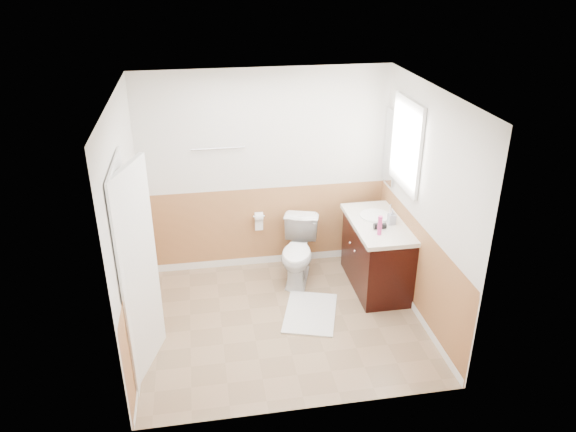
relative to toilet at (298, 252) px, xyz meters
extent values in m
plane|color=#8C7051|center=(-0.33, -0.83, -0.38)|extent=(3.00, 3.00, 0.00)
plane|color=white|center=(-0.33, -0.83, 2.12)|extent=(3.00, 3.00, 0.00)
plane|color=silver|center=(-0.33, 0.47, 0.87)|extent=(3.00, 0.00, 3.00)
plane|color=silver|center=(-0.33, -2.13, 0.87)|extent=(3.00, 0.00, 3.00)
plane|color=silver|center=(-1.83, -0.83, 0.87)|extent=(0.00, 3.00, 3.00)
plane|color=silver|center=(1.17, -0.83, 0.87)|extent=(0.00, 3.00, 3.00)
plane|color=#BB7F4A|center=(-0.33, 0.46, 0.12)|extent=(3.00, 0.00, 3.00)
plane|color=#BB7F4A|center=(-0.33, -2.12, 0.12)|extent=(3.00, 0.00, 3.00)
plane|color=#BB7F4A|center=(-1.81, -0.83, 0.12)|extent=(0.00, 2.60, 2.60)
plane|color=#BB7F4A|center=(1.16, -0.83, 0.12)|extent=(0.00, 2.60, 2.60)
imported|color=white|center=(0.00, 0.00, 0.00)|extent=(0.62, 0.83, 0.76)
cube|color=white|center=(0.00, -0.75, -0.37)|extent=(0.76, 0.93, 0.02)
cube|color=black|center=(0.89, -0.29, 0.02)|extent=(0.55, 1.10, 0.80)
sphere|color=#BBBCC2|center=(0.59, -0.39, 0.17)|extent=(0.03, 0.03, 0.03)
sphere|color=#B7B8BE|center=(0.59, -0.19, 0.17)|extent=(0.03, 0.03, 0.03)
cube|color=silver|center=(0.88, -0.29, 0.45)|extent=(0.60, 1.15, 0.05)
cylinder|color=white|center=(0.89, -0.14, 0.48)|extent=(0.36, 0.36, 0.02)
cylinder|color=silver|center=(1.07, -0.14, 0.54)|extent=(0.02, 0.02, 0.14)
cylinder|color=#D83887|center=(0.79, -0.59, 0.58)|extent=(0.05, 0.05, 0.22)
imported|color=#9CA1B0|center=(1.01, -0.36, 0.56)|extent=(0.08, 0.09, 0.18)
cylinder|color=black|center=(0.84, -0.46, 0.51)|extent=(0.14, 0.07, 0.07)
cylinder|color=black|center=(0.81, -0.43, 0.48)|extent=(0.03, 0.03, 0.07)
cube|color=silver|center=(1.15, 0.27, 1.17)|extent=(0.02, 0.35, 0.90)
cube|color=white|center=(1.14, -0.24, 1.37)|extent=(0.04, 0.80, 1.00)
cube|color=white|center=(1.16, -0.24, 1.37)|extent=(0.01, 0.70, 0.90)
cube|color=white|center=(-1.73, -1.28, 0.64)|extent=(0.29, 0.78, 2.04)
cube|color=white|center=(-1.80, -1.28, 0.65)|extent=(0.02, 0.92, 2.10)
sphere|color=silver|center=(-1.67, -0.95, 0.57)|extent=(0.06, 0.06, 0.06)
cylinder|color=silver|center=(-0.88, 0.42, 1.22)|extent=(0.62, 0.02, 0.02)
cylinder|color=silver|center=(-0.43, 0.40, 0.32)|extent=(0.14, 0.02, 0.02)
cylinder|color=white|center=(-0.43, 0.40, 0.32)|extent=(0.10, 0.11, 0.11)
cube|color=white|center=(-0.43, 0.40, 0.21)|extent=(0.10, 0.01, 0.16)
camera|label=1|loc=(-1.09, -5.70, 3.25)|focal=34.25mm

